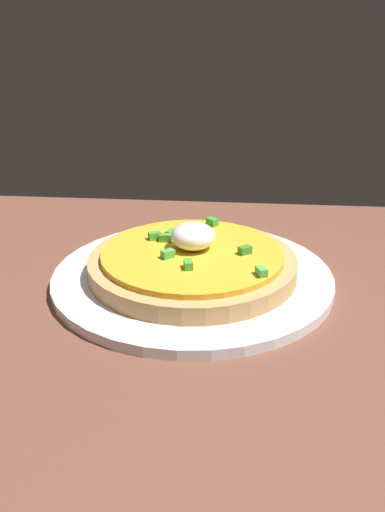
{
  "coord_description": "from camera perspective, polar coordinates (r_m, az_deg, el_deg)",
  "views": [
    {
      "loc": [
        -12.64,
        44.42,
        30.42
      ],
      "look_at": [
        -7.6,
        -11.6,
        5.2
      ],
      "focal_mm": 42.62,
      "sensor_mm": 36.0,
      "label": 1
    }
  ],
  "objects": [
    {
      "name": "dining_table",
      "position": [
        0.55,
        -9.16,
        -8.64
      ],
      "size": [
        112.55,
        74.8,
        2.14
      ],
      "primitive_type": "cube",
      "color": "brown",
      "rests_on": "ground"
    },
    {
      "name": "plate",
      "position": [
        0.63,
        -0.0,
        -2.11
      ],
      "size": [
        28.84,
        28.84,
        1.06
      ],
      "primitive_type": "cylinder",
      "color": "white",
      "rests_on": "dining_table"
    },
    {
      "name": "pizza",
      "position": [
        0.62,
        0.01,
        -0.56
      ],
      "size": [
        21.31,
        21.31,
        5.15
      ],
      "color": "tan",
      "rests_on": "plate"
    }
  ]
}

